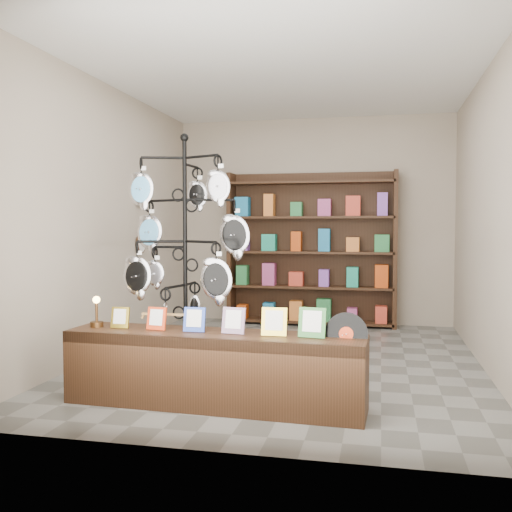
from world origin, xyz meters
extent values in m
plane|color=slate|center=(0.00, 0.00, 0.00)|extent=(5.00, 5.00, 0.00)
plane|color=#AE9F8C|center=(0.00, 2.50, 1.50)|extent=(4.00, 0.00, 4.00)
plane|color=#AE9F8C|center=(0.00, -2.50, 1.50)|extent=(4.00, 0.00, 4.00)
plane|color=#AE9F8C|center=(-2.00, 0.00, 1.50)|extent=(0.00, 5.00, 5.00)
plane|color=#AE9F8C|center=(2.00, 0.00, 1.50)|extent=(0.00, 5.00, 5.00)
plane|color=white|center=(0.00, 0.00, 3.00)|extent=(5.00, 5.00, 0.00)
cylinder|color=black|center=(-0.69, -1.16, 0.02)|extent=(0.48, 0.48, 0.03)
cylinder|color=black|center=(-0.69, -1.16, 1.09)|extent=(0.04, 0.04, 2.17)
sphere|color=black|center=(-0.69, -1.16, 2.19)|extent=(0.07, 0.07, 0.07)
ellipsoid|color=silver|center=(-0.68, -0.93, 0.68)|extent=(0.12, 0.04, 0.23)
cube|color=tan|center=(-0.76, -1.46, 0.69)|extent=(0.41, 0.03, 0.04)
cube|color=black|center=(-0.29, -1.61, 0.29)|extent=(2.40, 0.58, 0.59)
cube|color=gold|center=(-1.11, -1.58, 0.67)|extent=(0.15, 0.06, 0.17)
cube|color=red|center=(-0.78, -1.59, 0.68)|extent=(0.16, 0.06, 0.18)
cube|color=#263FA5|center=(-0.46, -1.61, 0.68)|extent=(0.18, 0.07, 0.19)
cube|color=#E54C33|center=(-0.13, -1.62, 0.69)|extent=(0.19, 0.07, 0.21)
cube|color=gold|center=(0.19, -1.63, 0.69)|extent=(0.20, 0.07, 0.22)
cube|color=#337233|center=(0.49, -1.65, 0.70)|extent=(0.21, 0.07, 0.23)
cylinder|color=black|center=(0.74, -1.60, 0.62)|extent=(0.33, 0.09, 0.32)
cylinder|color=red|center=(0.74, -1.60, 0.62)|extent=(0.11, 0.03, 0.11)
cylinder|color=#4E3016|center=(-1.32, -1.57, 0.61)|extent=(0.11, 0.11, 0.04)
cylinder|color=#4E3016|center=(-1.32, -1.57, 0.70)|extent=(0.02, 0.02, 0.15)
sphere|color=#FFBF59|center=(-1.32, -1.57, 0.81)|extent=(0.06, 0.06, 0.06)
cube|color=black|center=(0.00, 2.44, 1.10)|extent=(2.40, 0.04, 2.20)
cube|color=black|center=(-1.18, 2.28, 1.10)|extent=(0.06, 0.36, 2.20)
cube|color=black|center=(1.18, 2.28, 1.10)|extent=(0.06, 0.36, 2.20)
cube|color=black|center=(0.00, 2.28, 0.05)|extent=(2.36, 0.36, 0.04)
cube|color=black|center=(0.00, 2.28, 0.55)|extent=(2.36, 0.36, 0.03)
cube|color=black|center=(0.00, 2.28, 1.05)|extent=(2.36, 0.36, 0.04)
cube|color=black|center=(0.00, 2.28, 1.55)|extent=(2.36, 0.36, 0.04)
cube|color=black|center=(0.00, 2.28, 2.05)|extent=(2.36, 0.36, 0.04)
cylinder|color=black|center=(-1.97, 0.80, 1.80)|extent=(0.03, 0.24, 0.24)
cylinder|color=black|center=(-1.97, 0.80, 1.20)|extent=(0.03, 0.24, 0.24)
camera|label=1|loc=(0.98, -5.89, 1.42)|focal=40.00mm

